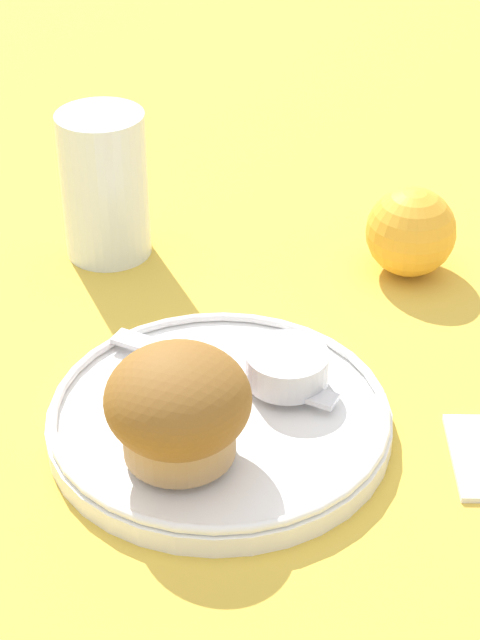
% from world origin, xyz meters
% --- Properties ---
extents(ground_plane, '(3.00, 3.00, 0.00)m').
position_xyz_m(ground_plane, '(0.00, 0.00, 0.00)').
color(ground_plane, gold).
extents(plate, '(0.22, 0.22, 0.02)m').
position_xyz_m(plate, '(0.00, -0.00, 0.01)').
color(plate, white).
rests_on(plate, ground_plane).
extents(muffin, '(0.08, 0.08, 0.07)m').
position_xyz_m(muffin, '(-0.02, -0.04, 0.05)').
color(muffin, tan).
rests_on(muffin, plate).
extents(cream_ramekin, '(0.05, 0.05, 0.02)m').
position_xyz_m(cream_ramekin, '(0.04, 0.03, 0.03)').
color(cream_ramekin, silver).
rests_on(cream_ramekin, plate).
extents(berry_pair, '(0.03, 0.02, 0.02)m').
position_xyz_m(berry_pair, '(-0.01, 0.02, 0.03)').
color(berry_pair, '#B7192D').
rests_on(berry_pair, plate).
extents(butter_knife, '(0.15, 0.08, 0.00)m').
position_xyz_m(butter_knife, '(-0.00, 0.04, 0.02)').
color(butter_knife, silver).
rests_on(butter_knife, plate).
extents(orange_fruit, '(0.07, 0.07, 0.07)m').
position_xyz_m(orange_fruit, '(0.14, 0.19, 0.03)').
color(orange_fruit, '#F4A82D').
rests_on(orange_fruit, ground_plane).
extents(juice_glass, '(0.07, 0.07, 0.12)m').
position_xyz_m(juice_glass, '(-0.09, 0.22, 0.06)').
color(juice_glass, silver).
rests_on(juice_glass, ground_plane).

